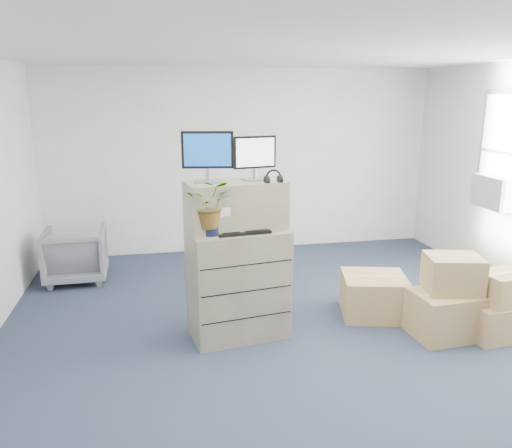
% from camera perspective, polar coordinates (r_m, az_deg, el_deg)
% --- Properties ---
extents(ground, '(7.00, 7.00, 0.00)m').
position_cam_1_polar(ground, '(4.91, 5.64, -14.60)').
color(ground, '#263145').
rests_on(ground, ground).
extents(wall_back, '(6.00, 0.02, 2.80)m').
position_cam_1_polar(wall_back, '(7.78, -1.62, 7.18)').
color(wall_back, silver).
rests_on(wall_back, ground).
extents(ac_unit, '(0.24, 0.60, 0.40)m').
position_cam_1_polar(ac_unit, '(7.00, 25.51, 3.31)').
color(ac_unit, silver).
rests_on(ac_unit, wall_right).
extents(filing_cabinet_lower, '(1.02, 0.72, 1.10)m').
position_cam_1_polar(filing_cabinet_lower, '(5.05, -2.08, -6.77)').
color(filing_cabinet_lower, '#85755B').
rests_on(filing_cabinet_lower, ground).
extents(filing_cabinet_upper, '(1.01, 0.61, 0.47)m').
position_cam_1_polar(filing_cabinet_upper, '(4.87, -2.35, 2.14)').
color(filing_cabinet_upper, '#85755B').
rests_on(filing_cabinet_upper, filing_cabinet_lower).
extents(monitor_left, '(0.49, 0.22, 0.48)m').
position_cam_1_polar(monitor_left, '(4.75, -5.55, 7.98)').
color(monitor_left, '#99999E').
rests_on(monitor_left, filing_cabinet_upper).
extents(monitor_right, '(0.43, 0.21, 0.43)m').
position_cam_1_polar(monitor_right, '(4.85, -0.14, 7.82)').
color(monitor_right, '#99999E').
rests_on(monitor_right, filing_cabinet_upper).
extents(headphones, '(0.16, 0.04, 0.16)m').
position_cam_1_polar(headphones, '(4.75, 2.00, 5.30)').
color(headphones, black).
rests_on(headphones, filing_cabinet_upper).
extents(keyboard, '(0.54, 0.27, 0.03)m').
position_cam_1_polar(keyboard, '(4.77, -1.57, -0.86)').
color(keyboard, black).
rests_on(keyboard, filing_cabinet_lower).
extents(mouse, '(0.11, 0.08, 0.03)m').
position_cam_1_polar(mouse, '(4.87, 1.50, -0.52)').
color(mouse, silver).
rests_on(mouse, filing_cabinet_lower).
extents(water_bottle, '(0.08, 0.08, 0.28)m').
position_cam_1_polar(water_bottle, '(4.94, -1.37, 1.14)').
color(water_bottle, gray).
rests_on(water_bottle, filing_cabinet_lower).
extents(phone_dock, '(0.06, 0.06, 0.13)m').
position_cam_1_polar(phone_dock, '(4.89, -3.01, -0.15)').
color(phone_dock, silver).
rests_on(phone_dock, filing_cabinet_lower).
extents(external_drive, '(0.22, 0.17, 0.06)m').
position_cam_1_polar(external_drive, '(5.08, 0.68, 0.28)').
color(external_drive, black).
rests_on(external_drive, filing_cabinet_lower).
extents(tissue_box, '(0.24, 0.13, 0.09)m').
position_cam_1_polar(tissue_box, '(5.01, 1.11, 0.97)').
color(tissue_box, '#47B0F2').
rests_on(tissue_box, external_drive).
extents(potted_plant, '(0.48, 0.52, 0.44)m').
position_cam_1_polar(potted_plant, '(4.62, -5.27, 1.58)').
color(potted_plant, '#93A584').
rests_on(potted_plant, filing_cabinet_lower).
extents(office_chair, '(0.78, 0.73, 0.79)m').
position_cam_1_polar(office_chair, '(6.97, -19.93, -3.02)').
color(office_chair, slate).
rests_on(office_chair, ground).
extents(cardboard_boxes, '(1.64, 1.36, 0.83)m').
position_cam_1_polar(cardboard_boxes, '(5.57, 19.39, -8.24)').
color(cardboard_boxes, '#A47F4F').
rests_on(cardboard_boxes, ground).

